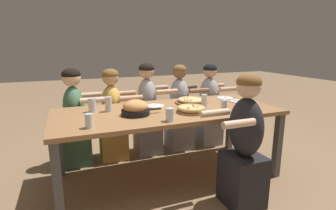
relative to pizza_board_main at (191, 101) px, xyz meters
The scene contains 20 objects.
ground_plane 0.88m from the pizza_board_main, 152.25° to the right, with size 18.00×18.00×0.00m, color #896B4C.
dining_table 0.43m from the pizza_board_main, 152.25° to the right, with size 2.30×1.00×0.75m.
pizza_board_main is the anchor object (origin of this frame).
pizza_board_second 0.42m from the pizza_board_main, 116.65° to the right, with size 0.30×0.30×0.06m.
skillet_bowl 0.78m from the pizza_board_main, 159.69° to the right, with size 0.40×0.27×0.15m.
empty_plate_a 0.52m from the pizza_board_main, ahead, with size 0.20×0.20×0.02m.
empty_plate_b 0.45m from the pizza_board_main, behind, with size 0.20×0.20×0.02m.
empty_plate_c 0.57m from the pizza_board_main, 15.07° to the right, with size 0.20×0.20×0.02m.
drinking_glass_a 0.55m from the pizza_board_main, 81.18° to the right, with size 0.06×0.06×0.14m.
drinking_glass_b 1.11m from the pizza_board_main, behind, with size 0.07×0.07×0.14m.
drinking_glass_c 0.78m from the pizza_board_main, 130.69° to the right, with size 0.07×0.07×0.12m.
drinking_glass_d 1.30m from the pizza_board_main, 156.17° to the right, with size 0.06×0.06×0.12m.
drinking_glass_e 0.25m from the pizza_board_main, 83.29° to the right, with size 0.06×0.06×0.14m.
drinking_glass_f 0.96m from the pizza_board_main, behind, with size 0.07×0.07×0.15m.
diner_far_center 0.68m from the pizza_board_main, 125.12° to the left, with size 0.51×0.40×1.19m.
diner_far_midright 0.59m from the pizza_board_main, 80.59° to the left, with size 0.51×0.40×1.16m.
diner_far_midleft 1.01m from the pizza_board_main, 147.54° to the left, with size 0.51×0.40×1.13m.
diner_far_left 1.39m from the pizza_board_main, 157.48° to the left, with size 0.51×0.40×1.15m.
diner_far_right 0.80m from the pizza_board_main, 43.67° to the left, with size 0.51×0.40×1.15m.
diner_near_midright 0.94m from the pizza_board_main, 86.27° to the right, with size 0.51×0.40×1.18m.
Camera 1 is at (-0.98, -2.46, 1.41)m, focal length 28.00 mm.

